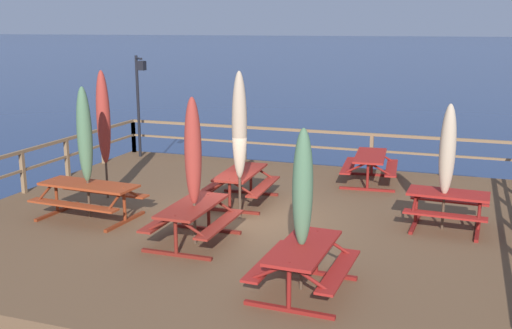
# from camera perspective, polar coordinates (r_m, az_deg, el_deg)

# --- Properties ---
(ground_plane) EXTENTS (600.00, 600.00, 0.00)m
(ground_plane) POSITION_cam_1_polar(r_m,az_deg,el_deg) (13.43, -1.17, -7.86)
(ground_plane) COLOR navy
(wooden_deck) EXTENTS (12.05, 10.95, 0.71)m
(wooden_deck) POSITION_cam_1_polar(r_m,az_deg,el_deg) (13.31, -1.18, -6.44)
(wooden_deck) COLOR brown
(wooden_deck) RESTS_ON ground
(railing_waterside_far) EXTENTS (11.85, 0.10, 1.09)m
(railing_waterside_far) POSITION_cam_1_polar(r_m,az_deg,el_deg) (17.95, 4.76, 2.28)
(railing_waterside_far) COLOR brown
(railing_waterside_far) RESTS_ON wooden_deck
(railing_side_left) EXTENTS (0.10, 10.75, 1.09)m
(railing_side_left) POSITION_cam_1_polar(r_m,az_deg,el_deg) (15.97, -21.36, 0.05)
(railing_side_left) COLOR brown
(railing_side_left) RESTS_ON wooden_deck
(picnic_table_mid_right) EXTENTS (1.40, 1.84, 0.78)m
(picnic_table_mid_right) POSITION_cam_1_polar(r_m,az_deg,el_deg) (11.56, -6.02, -4.81)
(picnic_table_mid_right) COLOR maroon
(picnic_table_mid_right) RESTS_ON wooden_deck
(picnic_table_mid_left) EXTENTS (1.47, 1.87, 0.78)m
(picnic_table_mid_left) POSITION_cam_1_polar(r_m,az_deg,el_deg) (9.46, 4.58, -8.91)
(picnic_table_mid_left) COLOR maroon
(picnic_table_mid_left) RESTS_ON wooden_deck
(picnic_table_back_left) EXTENTS (2.24, 1.52, 0.78)m
(picnic_table_back_left) POSITION_cam_1_polar(r_m,az_deg,el_deg) (13.47, -15.60, -2.60)
(picnic_table_back_left) COLOR #993819
(picnic_table_back_left) RESTS_ON wooden_deck
(picnic_table_back_right) EXTENTS (1.56, 2.09, 0.78)m
(picnic_table_back_right) POSITION_cam_1_polar(r_m,az_deg,el_deg) (16.17, 10.81, 0.21)
(picnic_table_back_right) COLOR maroon
(picnic_table_back_right) RESTS_ON wooden_deck
(picnic_table_front_right) EXTENTS (1.67, 1.48, 0.78)m
(picnic_table_front_right) POSITION_cam_1_polar(r_m,az_deg,el_deg) (12.93, 17.77, -3.47)
(picnic_table_front_right) COLOR maroon
(picnic_table_front_right) RESTS_ON wooden_deck
(picnic_table_front_left) EXTENTS (1.48, 2.00, 0.78)m
(picnic_table_front_left) POSITION_cam_1_polar(r_m,az_deg,el_deg) (14.10, -1.46, -1.45)
(picnic_table_front_left) COLOR maroon
(picnic_table_front_left) RESTS_ON wooden_deck
(patio_umbrella_short_front) EXTENTS (0.32, 0.32, 2.83)m
(patio_umbrella_short_front) POSITION_cam_1_polar(r_m,az_deg,el_deg) (11.17, -6.01, 1.18)
(patio_umbrella_short_front) COLOR #4C3828
(patio_umbrella_short_front) RESTS_ON wooden_deck
(patio_umbrella_tall_back_right) EXTENTS (0.32, 0.32, 2.60)m
(patio_umbrella_tall_back_right) POSITION_cam_1_polar(r_m,az_deg,el_deg) (9.19, 4.46, -2.33)
(patio_umbrella_tall_back_right) COLOR #4C3828
(patio_umbrella_tall_back_right) RESTS_ON wooden_deck
(patio_umbrella_tall_back_left) EXTENTS (0.32, 0.32, 2.86)m
(patio_umbrella_tall_back_left) POSITION_cam_1_polar(r_m,az_deg,el_deg) (13.26, -15.99, 2.68)
(patio_umbrella_tall_back_left) COLOR #4C3828
(patio_umbrella_tall_back_left) RESTS_ON wooden_deck
(patio_umbrella_tall_front) EXTENTS (0.32, 0.32, 3.09)m
(patio_umbrella_tall_front) POSITION_cam_1_polar(r_m,az_deg,el_deg) (14.65, -14.32, 4.30)
(patio_umbrella_tall_front) COLOR #4C3828
(patio_umbrella_tall_front) RESTS_ON wooden_deck
(patio_umbrella_tall_mid_right) EXTENTS (0.32, 0.32, 2.60)m
(patio_umbrella_tall_mid_right) POSITION_cam_1_polar(r_m,az_deg,el_deg) (12.60, 17.76, 1.28)
(patio_umbrella_tall_mid_right) COLOR #4C3828
(patio_umbrella_tall_mid_right) RESTS_ON wooden_deck
(patio_umbrella_short_mid) EXTENTS (0.32, 0.32, 2.47)m
(patio_umbrella_short_mid) POSITION_cam_1_polar(r_m,az_deg,el_deg) (13.83, -1.61, 2.54)
(patio_umbrella_short_mid) COLOR #4C3828
(patio_umbrella_short_mid) RESTS_ON wooden_deck
(patio_umbrella_short_back) EXTENTS (0.32, 0.32, 3.19)m
(patio_umbrella_short_back) POSITION_cam_1_polar(r_m,az_deg,el_deg) (12.64, -1.59, 3.66)
(patio_umbrella_short_back) COLOR #4C3828
(patio_umbrella_short_back) RESTS_ON wooden_deck
(lamp_post_hooked) EXTENTS (0.55, 0.52, 3.20)m
(lamp_post_hooked) POSITION_cam_1_polar(r_m,az_deg,el_deg) (19.09, -11.03, 6.86)
(lamp_post_hooked) COLOR black
(lamp_post_hooked) RESTS_ON wooden_deck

